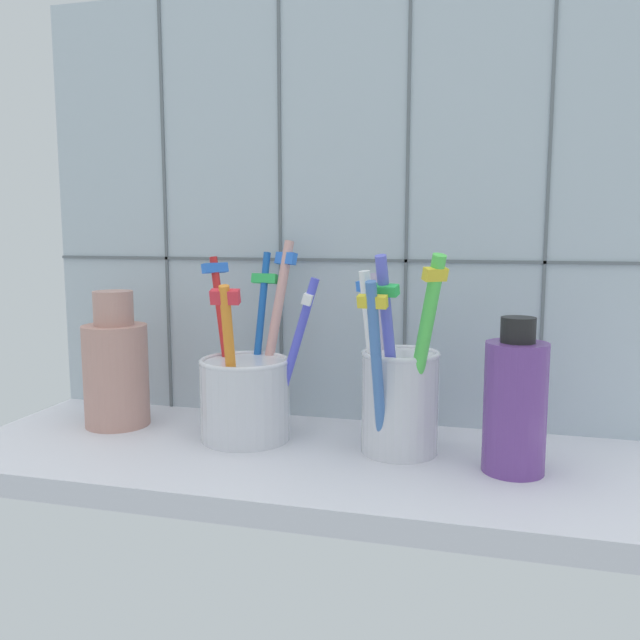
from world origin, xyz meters
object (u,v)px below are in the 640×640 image
(toothbrush_cup_right, at_px, (398,393))
(ceramic_vase, at_px, (116,368))
(toothbrush_cup_left, at_px, (246,391))
(soap_bottle, at_px, (515,403))

(toothbrush_cup_right, xyz_separation_m, ceramic_vase, (-0.28, 0.01, 0.00))
(toothbrush_cup_right, height_order, ceramic_vase, toothbrush_cup_right)
(toothbrush_cup_left, relative_size, toothbrush_cup_right, 1.05)
(ceramic_vase, distance_m, soap_bottle, 0.38)
(toothbrush_cup_left, xyz_separation_m, soap_bottle, (0.24, -0.02, 0.01))
(ceramic_vase, relative_size, soap_bottle, 1.07)
(toothbrush_cup_left, height_order, ceramic_vase, toothbrush_cup_left)
(toothbrush_cup_left, distance_m, toothbrush_cup_right, 0.14)
(soap_bottle, bearing_deg, toothbrush_cup_left, 174.21)
(ceramic_vase, xyz_separation_m, soap_bottle, (0.38, -0.03, -0.00))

